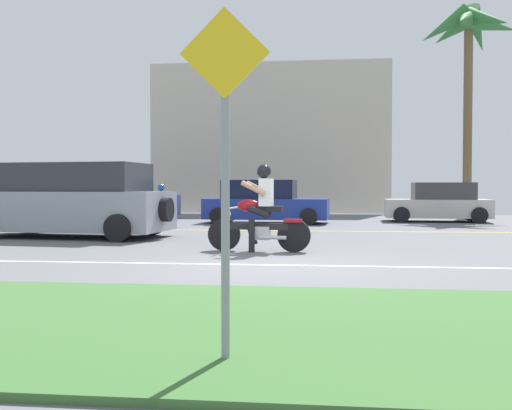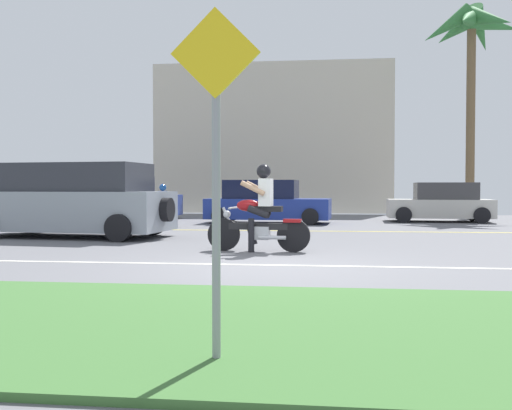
% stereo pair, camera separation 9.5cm
% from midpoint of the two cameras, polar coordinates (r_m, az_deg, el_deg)
% --- Properties ---
extents(ground, '(56.00, 30.00, 0.04)m').
position_cam_midpoint_polar(ground, '(12.27, 2.21, -4.19)').
color(ground, slate).
extents(grass_median, '(56.00, 3.80, 0.06)m').
position_cam_midpoint_polar(grass_median, '(5.29, -3.42, -11.57)').
color(grass_median, '#3D6B33').
rests_on(grass_median, ground).
extents(lane_line_near, '(50.40, 0.12, 0.01)m').
position_cam_midpoint_polar(lane_line_near, '(9.44, 0.96, -5.83)').
color(lane_line_near, silver).
rests_on(lane_line_near, ground).
extents(lane_line_far, '(50.40, 0.12, 0.01)m').
position_cam_midpoint_polar(lane_line_far, '(16.80, 3.32, -2.51)').
color(lane_line_far, yellow).
rests_on(lane_line_far, ground).
extents(motorcyclist, '(2.02, 0.66, 1.69)m').
position_cam_midpoint_polar(motorcyclist, '(11.37, 0.10, -0.95)').
color(motorcyclist, black).
rests_on(motorcyclist, ground).
extents(suv_nearby, '(5.16, 2.64, 1.84)m').
position_cam_midpoint_polar(suv_nearby, '(15.38, -17.53, 0.36)').
color(suv_nearby, '#8C939E').
rests_on(suv_nearby, ground).
extents(parked_car_0, '(4.22, 1.95, 1.69)m').
position_cam_midpoint_polar(parked_car_0, '(23.57, -12.98, 0.56)').
color(parked_car_0, navy).
rests_on(parked_car_0, ground).
extents(parked_car_1, '(4.35, 2.17, 1.50)m').
position_cam_midpoint_polar(parked_car_1, '(20.40, 0.71, 0.20)').
color(parked_car_1, navy).
rests_on(parked_car_1, ground).
extents(parked_car_2, '(3.71, 2.09, 1.42)m').
position_cam_midpoint_polar(parked_car_2, '(22.25, 17.17, 0.16)').
color(parked_car_2, beige).
rests_on(parked_car_2, ground).
extents(palm_tree_0, '(4.28, 4.16, 9.06)m').
position_cam_midpoint_polar(palm_tree_0, '(27.15, 19.88, 15.21)').
color(palm_tree_0, brown).
rests_on(palm_tree_0, ground).
extents(motorcyclist_distant, '(0.91, 1.42, 1.35)m').
position_cam_midpoint_polar(motorcyclist_distant, '(18.85, -9.25, -0.34)').
color(motorcyclist_distant, black).
rests_on(motorcyclist_distant, ground).
extents(street_sign, '(0.62, 0.06, 2.48)m').
position_cam_midpoint_polar(street_sign, '(4.07, -3.69, 5.44)').
color(street_sign, gray).
rests_on(street_sign, ground).
extents(building_far, '(11.65, 4.00, 7.29)m').
position_cam_midpoint_polar(building_far, '(30.38, 1.46, 6.26)').
color(building_far, beige).
rests_on(building_far, ground).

